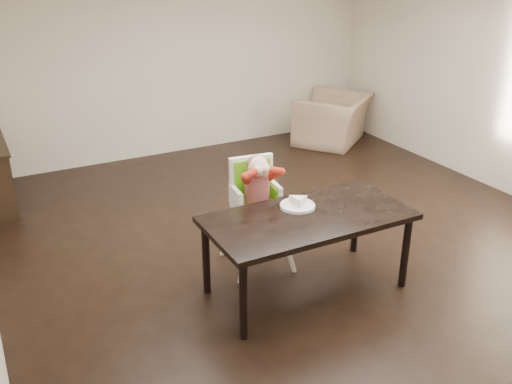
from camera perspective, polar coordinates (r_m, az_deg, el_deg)
ground at (r=6.00m, az=5.29°, el=-5.54°), size 7.00×7.00×0.00m
room_walls at (r=5.36m, az=6.03°, el=12.08°), size 6.02×7.02×2.71m
dining_table at (r=5.00m, az=5.22°, el=-3.14°), size 1.80×0.90×0.75m
high_chair at (r=5.36m, az=0.02°, el=0.39°), size 0.53×0.53×1.13m
plate at (r=5.10m, az=4.21°, el=-1.18°), size 0.36×0.36×0.09m
armchair at (r=9.10m, az=7.71°, el=8.01°), size 1.37×1.29×1.00m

